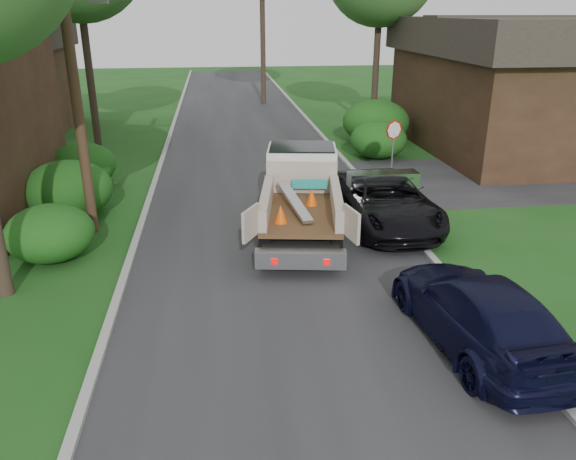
{
  "coord_description": "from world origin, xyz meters",
  "views": [
    {
      "loc": [
        -1.62,
        -11.81,
        6.36
      ],
      "look_at": [
        0.08,
        1.29,
        1.2
      ],
      "focal_mm": 35.0,
      "sensor_mm": 36.0,
      "label": 1
    }
  ],
  "objects_px": {
    "house_right": "(522,83)",
    "navy_suv": "(479,312)",
    "stop_sign": "(393,138)",
    "utility_pole": "(71,57)",
    "black_pickup": "(385,200)",
    "flatbed_truck": "(301,188)"
  },
  "relations": [
    {
      "from": "stop_sign",
      "to": "utility_pole",
      "type": "distance_m",
      "value": 11.91
    },
    {
      "from": "stop_sign",
      "to": "black_pickup",
      "type": "height_order",
      "value": "stop_sign"
    },
    {
      "from": "house_right",
      "to": "flatbed_truck",
      "type": "distance_m",
      "value": 15.37
    },
    {
      "from": "navy_suv",
      "to": "stop_sign",
      "type": "bearing_deg",
      "value": -103.18
    },
    {
      "from": "stop_sign",
      "to": "black_pickup",
      "type": "xyz_separation_m",
      "value": [
        -1.6,
        -4.5,
        -0.99
      ]
    },
    {
      "from": "house_right",
      "to": "utility_pole",
      "type": "bearing_deg",
      "value": -153.99
    },
    {
      "from": "stop_sign",
      "to": "utility_pole",
      "type": "xyz_separation_m",
      "value": [
        -10.68,
        -4.02,
        3.4
      ]
    },
    {
      "from": "house_right",
      "to": "flatbed_truck",
      "type": "height_order",
      "value": "house_right"
    },
    {
      "from": "utility_pole",
      "to": "flatbed_truck",
      "type": "relative_size",
      "value": 1.56
    },
    {
      "from": "house_right",
      "to": "black_pickup",
      "type": "xyz_separation_m",
      "value": [
        -9.4,
        -9.5,
        -2.38
      ]
    },
    {
      "from": "stop_sign",
      "to": "navy_suv",
      "type": "xyz_separation_m",
      "value": [
        -1.75,
        -11.5,
        -1.04
      ]
    },
    {
      "from": "house_right",
      "to": "navy_suv",
      "type": "bearing_deg",
      "value": -120.06
    },
    {
      "from": "black_pickup",
      "to": "navy_suv",
      "type": "height_order",
      "value": "black_pickup"
    },
    {
      "from": "house_right",
      "to": "black_pickup",
      "type": "bearing_deg",
      "value": -134.7
    },
    {
      "from": "house_right",
      "to": "black_pickup",
      "type": "relative_size",
      "value": 2.3
    },
    {
      "from": "utility_pole",
      "to": "house_right",
      "type": "bearing_deg",
      "value": 26.01
    },
    {
      "from": "stop_sign",
      "to": "house_right",
      "type": "relative_size",
      "value": 0.19
    },
    {
      "from": "stop_sign",
      "to": "utility_pole",
      "type": "relative_size",
      "value": 0.25
    },
    {
      "from": "utility_pole",
      "to": "house_right",
      "type": "distance_m",
      "value": 20.66
    },
    {
      "from": "utility_pole",
      "to": "navy_suv",
      "type": "bearing_deg",
      "value": -39.95
    },
    {
      "from": "black_pickup",
      "to": "stop_sign",
      "type": "bearing_deg",
      "value": 70.48
    },
    {
      "from": "flatbed_truck",
      "to": "navy_suv",
      "type": "relative_size",
      "value": 1.27
    }
  ]
}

